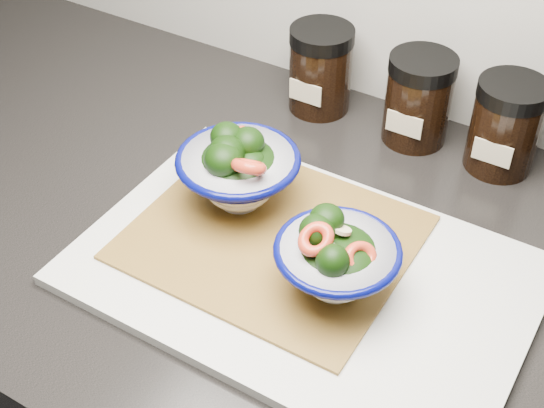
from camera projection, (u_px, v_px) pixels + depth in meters
The scene contains 8 objects.
countertop at pixel (383, 291), 0.78m from camera, with size 3.50×0.60×0.04m, color black.
cutting_board at pixel (303, 272), 0.77m from camera, with size 0.45×0.30×0.01m, color silver.
bamboo_mat at pixel (272, 237), 0.79m from camera, with size 0.28×0.24×0.00m, color olive.
bowl_left at pixel (238, 170), 0.81m from camera, with size 0.13×0.13×0.09m.
bowl_right at pixel (336, 260), 0.71m from camera, with size 0.12×0.12×0.09m.
spice_jar_a at pixel (320, 69), 0.97m from camera, with size 0.08×0.08×0.11m.
spice_jar_b at pixel (418, 99), 0.91m from camera, with size 0.08×0.08×0.11m.
spice_jar_c at pixel (506, 126), 0.87m from camera, with size 0.08×0.08×0.11m.
Camera 1 is at (0.18, 0.94, 1.46)m, focal length 50.00 mm.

